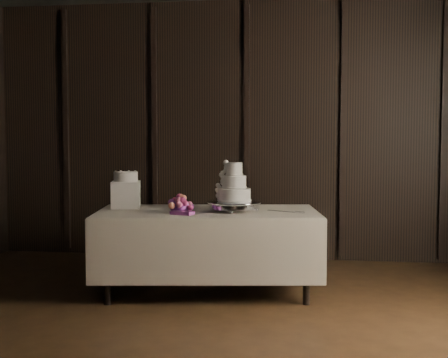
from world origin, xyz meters
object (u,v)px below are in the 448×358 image
at_px(cake_stand, 234,206).
at_px(bouquet, 180,205).
at_px(display_table, 208,248).
at_px(small_cake, 126,177).
at_px(box_pedestal, 126,195).
at_px(wedding_cake, 231,186).

distance_m(cake_stand, bouquet, 0.49).
height_order(display_table, small_cake, small_cake).
bearing_deg(cake_stand, box_pedestal, 173.13).
relative_size(wedding_cake, bouquet, 0.87).
height_order(display_table, box_pedestal, box_pedestal).
bearing_deg(display_table, bouquet, -149.10).
distance_m(display_table, box_pedestal, 0.93).
relative_size(cake_stand, small_cake, 2.15).
relative_size(display_table, box_pedestal, 8.15).
height_order(cake_stand, small_cake, small_cake).
bearing_deg(cake_stand, bouquet, -160.36).
relative_size(wedding_cake, box_pedestal, 1.34).
bearing_deg(bouquet, wedding_cake, 19.00).
height_order(box_pedestal, small_cake, small_cake).
distance_m(cake_stand, wedding_cake, 0.19).
relative_size(bouquet, box_pedestal, 1.55).
bearing_deg(small_cake, display_table, -7.97).
bearing_deg(box_pedestal, bouquet, -26.78).
height_order(wedding_cake, box_pedestal, wedding_cake).
xyz_separation_m(display_table, box_pedestal, (-0.80, 0.11, 0.47)).
bearing_deg(wedding_cake, box_pedestal, 176.47).
bearing_deg(bouquet, display_table, 39.26).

